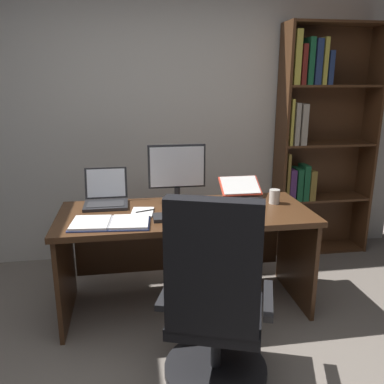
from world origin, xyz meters
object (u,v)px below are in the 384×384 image
monitor (177,174)px  computer_mouse (228,213)px  laptop (106,197)px  notepad (142,212)px  reading_stand_with_book (241,188)px  pen (145,211)px  bookshelf (314,142)px  open_binder (110,223)px  desk (184,234)px  keyboard (184,216)px  coffee_mug (274,197)px  office_chair (215,310)px

monitor → computer_mouse: bearing=-52.4°
laptop → notepad: 0.36m
reading_stand_with_book → pen: (-0.77, -0.29, -0.06)m
bookshelf → laptop: (-1.91, -0.60, -0.28)m
reading_stand_with_book → open_binder: (-1.00, -0.50, -0.06)m
desk → keyboard: size_ratio=4.26×
open_binder → coffee_mug: coffee_mug is taller
keyboard → office_chair: bearing=-84.5°
keyboard → computer_mouse: size_ratio=4.04×
bookshelf → monitor: bookshelf is taller
desk → bookshelf: bearing=29.8°
desk → open_binder: (-0.52, -0.27, 0.22)m
coffee_mug → keyboard: bearing=-162.7°
office_chair → coffee_mug: office_chair is taller
desk → office_chair: size_ratio=1.59×
monitor → computer_mouse: 0.53m
desk → pen: (-0.29, -0.07, 0.22)m
keyboard → reading_stand_with_book: 0.68m
keyboard → coffee_mug: size_ratio=3.91×
monitor → office_chair: bearing=-86.5°
bookshelf → office_chair: bearing=-127.9°
reading_stand_with_book → office_chair: bearing=-111.7°
coffee_mug → reading_stand_with_book: bearing=132.4°
desk → monitor: bearing=99.9°
open_binder → coffee_mug: (1.21, 0.27, 0.04)m
computer_mouse → reading_stand_with_book: reading_stand_with_book is taller
monitor → reading_stand_with_book: monitor is taller
reading_stand_with_book → open_binder: 1.12m
reading_stand_with_book → laptop: bearing=-177.5°
computer_mouse → notepad: (-0.58, 0.16, -0.02)m
keyboard → desk: bearing=82.6°
office_chair → open_binder: office_chair is taller
desk → bookshelf: bookshelf is taller
laptop → open_binder: bearing=-84.1°
keyboard → monitor: bearing=90.0°
bookshelf → coffee_mug: bearing=-130.6°
office_chair → reading_stand_with_book: bearing=87.7°
office_chair → bookshelf: bearing=71.4°
office_chair → laptop: office_chair is taller
computer_mouse → pen: bearing=164.4°
monitor → reading_stand_with_book: bearing=6.1°
office_chair → open_binder: (-0.55, 0.64, 0.29)m
computer_mouse → open_binder: (-0.79, -0.05, -0.01)m
office_chair → notepad: (-0.34, 0.84, 0.29)m
notepad → coffee_mug: (0.99, 0.07, 0.05)m
bookshelf → monitor: (-1.38, -0.61, -0.12)m
bookshelf → pen: bookshelf is taller
open_binder → pen: size_ratio=3.78×
notepad → coffee_mug: bearing=4.0°
pen → coffee_mug: size_ratio=1.30×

